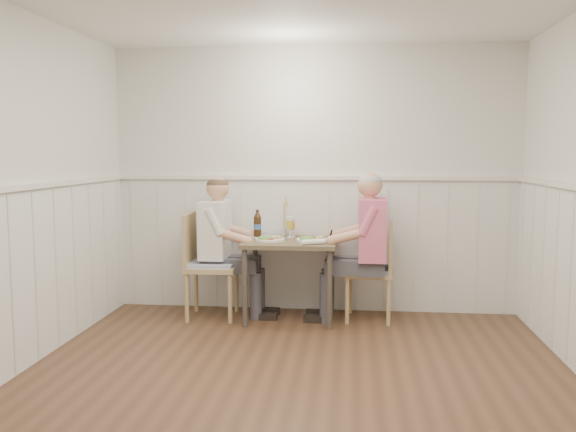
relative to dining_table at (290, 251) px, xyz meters
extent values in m
plane|color=#4B3021|center=(0.20, -1.84, -0.64)|extent=(4.50, 4.50, 0.00)
cube|color=silver|center=(0.20, 0.41, 0.66)|extent=(4.00, 0.04, 2.60)
cube|color=silver|center=(0.20, -4.09, 0.66)|extent=(4.00, 0.04, 2.60)
cube|color=silver|center=(0.20, 0.39, 0.01)|extent=(3.98, 0.03, 1.30)
cube|color=silver|center=(0.20, 0.38, 0.68)|extent=(3.98, 0.06, 0.04)
cube|color=#473D2D|center=(0.00, 0.00, 0.09)|extent=(0.86, 0.70, 0.04)
cylinder|color=#3F3833|center=(-0.38, -0.30, -0.29)|extent=(0.05, 0.05, 0.71)
cylinder|color=#3F3833|center=(-0.38, 0.30, -0.29)|extent=(0.05, 0.05, 0.71)
cylinder|color=#3F3833|center=(0.38, -0.30, -0.29)|extent=(0.05, 0.05, 0.71)
cylinder|color=#3F3833|center=(0.38, 0.30, -0.29)|extent=(0.05, 0.05, 0.71)
cube|color=tan|center=(0.74, 0.06, -0.20)|extent=(0.46, 0.46, 0.04)
cube|color=#5D69A4|center=(0.74, 0.06, -0.16)|extent=(0.42, 0.42, 0.03)
cube|color=tan|center=(0.93, 0.05, 0.05)|extent=(0.06, 0.44, 0.46)
cylinder|color=tan|center=(0.91, -0.14, -0.43)|extent=(0.04, 0.04, 0.43)
cylinder|color=tan|center=(0.54, -0.11, -0.43)|extent=(0.04, 0.04, 0.43)
cylinder|color=tan|center=(0.93, 0.23, -0.43)|extent=(0.04, 0.04, 0.43)
cylinder|color=tan|center=(0.56, 0.26, -0.43)|extent=(0.04, 0.04, 0.43)
cube|color=tan|center=(-0.74, -0.01, -0.16)|extent=(0.49, 0.49, 0.04)
cube|color=#5D69A4|center=(-0.74, -0.01, -0.12)|extent=(0.44, 0.44, 0.03)
cube|color=tan|center=(-0.96, -0.02, 0.11)|extent=(0.05, 0.47, 0.49)
cylinder|color=tan|center=(-0.95, 0.18, -0.42)|extent=(0.04, 0.04, 0.46)
cylinder|color=tan|center=(-0.55, 0.20, -0.42)|extent=(0.04, 0.04, 0.46)
cylinder|color=tan|center=(-0.94, -0.22, -0.42)|extent=(0.04, 0.04, 0.46)
cylinder|color=tan|center=(-0.54, -0.21, -0.42)|extent=(0.04, 0.04, 0.46)
cube|color=#3F3F47|center=(0.74, -0.01, -0.41)|extent=(0.46, 0.42, 0.46)
cube|color=#3F3F47|center=(0.54, 0.00, -0.12)|extent=(0.44, 0.38, 0.13)
cube|color=pink|center=(0.74, -0.01, 0.22)|extent=(0.26, 0.46, 0.56)
sphere|color=tan|center=(0.74, -0.01, 0.63)|extent=(0.23, 0.23, 0.23)
sphere|color=#A5A5A0|center=(0.74, -0.01, 0.66)|extent=(0.22, 0.22, 0.22)
cube|color=black|center=(0.37, 0.00, 0.23)|extent=(0.02, 0.07, 0.13)
cube|color=#3F3F47|center=(-0.71, 0.05, -0.42)|extent=(0.44, 0.40, 0.45)
cube|color=#3F3F47|center=(-0.51, 0.05, -0.14)|extent=(0.42, 0.36, 0.13)
cube|color=white|center=(-0.71, 0.05, 0.19)|extent=(0.24, 0.44, 0.55)
sphere|color=tan|center=(-0.71, 0.05, 0.59)|extent=(0.22, 0.22, 0.22)
sphere|color=#4C3828|center=(-0.71, 0.05, 0.62)|extent=(0.21, 0.21, 0.21)
cylinder|color=white|center=(0.21, -0.02, 0.12)|extent=(0.30, 0.30, 0.02)
ellipsoid|color=#3F722D|center=(0.16, -0.06, 0.15)|extent=(0.15, 0.12, 0.06)
sphere|color=tan|center=(0.27, -0.01, 0.15)|extent=(0.04, 0.04, 0.04)
cube|color=brown|center=(0.23, 0.04, 0.13)|extent=(0.09, 0.06, 0.01)
cylinder|color=white|center=(0.29, 0.04, 0.14)|extent=(0.06, 0.06, 0.03)
cylinder|color=white|center=(-0.19, -0.03, 0.11)|extent=(0.28, 0.28, 0.02)
ellipsoid|color=#3F722D|center=(-0.23, -0.06, 0.15)|extent=(0.14, 0.11, 0.05)
sphere|color=tan|center=(-0.12, -0.02, 0.14)|extent=(0.04, 0.04, 0.04)
cylinder|color=silver|center=(-0.01, 0.26, 0.11)|extent=(0.06, 0.06, 0.01)
cylinder|color=silver|center=(-0.01, 0.26, 0.15)|extent=(0.01, 0.01, 0.07)
cone|color=gold|center=(-0.01, 0.26, 0.21)|extent=(0.06, 0.06, 0.06)
cylinder|color=silver|center=(-0.01, 0.26, 0.25)|extent=(0.06, 0.06, 0.03)
cylinder|color=silver|center=(-0.02, 0.18, 0.11)|extent=(0.07, 0.07, 0.01)
cylinder|color=silver|center=(-0.02, 0.18, 0.16)|extent=(0.01, 0.01, 0.09)
cone|color=gold|center=(-0.02, 0.18, 0.24)|extent=(0.08, 0.08, 0.08)
cylinder|color=silver|center=(-0.02, 0.18, 0.29)|extent=(0.08, 0.08, 0.03)
cylinder|color=#321E0D|center=(-0.34, 0.18, 0.20)|extent=(0.07, 0.07, 0.19)
cone|color=#321E0D|center=(-0.34, 0.18, 0.32)|extent=(0.07, 0.07, 0.05)
cylinder|color=#321E0D|center=(-0.34, 0.18, 0.36)|extent=(0.03, 0.03, 0.03)
cylinder|color=#3462A3|center=(-0.34, 0.18, 0.21)|extent=(0.08, 0.08, 0.05)
cylinder|color=white|center=(0.23, -0.24, 0.13)|extent=(0.22, 0.14, 0.05)
cylinder|color=silver|center=(-0.10, 0.30, 0.15)|extent=(0.05, 0.05, 0.08)
cylinder|color=tan|center=(-0.10, 0.30, 0.30)|extent=(0.03, 0.03, 0.28)
cone|color=tan|center=(-0.10, 0.30, 0.47)|extent=(0.04, 0.04, 0.10)
cube|color=#5D69A4|center=(-0.31, 0.23, 0.11)|extent=(0.32, 0.27, 0.01)
camera|label=1|loc=(0.57, -5.60, 0.93)|focal=38.00mm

